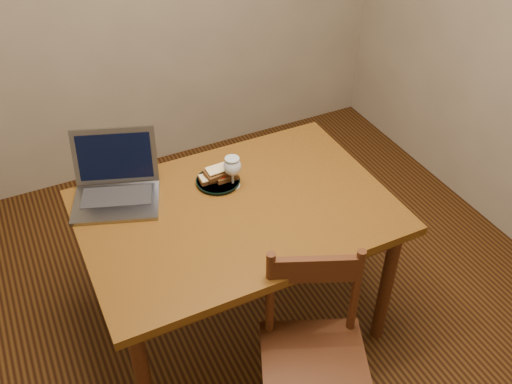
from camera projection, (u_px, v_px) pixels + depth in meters
name	position (u px, v px, depth m)	size (l,w,h in m)	color
floor	(260.00, 326.00, 2.86)	(3.20, 3.20, 0.02)	black
table	(237.00, 223.00, 2.46)	(1.30, 0.90, 0.74)	#4E2C0D
chair	(314.00, 349.00, 2.18)	(0.53, 0.52, 0.43)	#3B1B0C
plate	(218.00, 181.00, 2.54)	(0.20, 0.20, 0.02)	black
sandwich_cheese	(210.00, 178.00, 2.52)	(0.10, 0.06, 0.03)	#381E0C
sandwich_tomato	(226.00, 176.00, 2.53)	(0.10, 0.06, 0.03)	#381E0C
sandwich_top	(217.00, 172.00, 2.51)	(0.11, 0.06, 0.03)	#381E0C
milk_glass	(233.00, 172.00, 2.48)	(0.08, 0.08, 0.15)	white
laptop	(116.00, 180.00, 2.45)	(0.45, 0.43, 0.26)	slate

